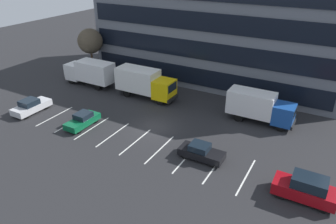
% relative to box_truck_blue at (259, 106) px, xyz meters
% --- Properties ---
extents(ground_plane, '(120.00, 120.00, 0.00)m').
position_rel_box_truck_blue_xyz_m(ground_plane, '(-9.36, -6.74, -1.89)').
color(ground_plane, '#262628').
extents(office_building, '(34.31, 13.00, 14.40)m').
position_rel_box_truck_blue_xyz_m(office_building, '(-9.36, 11.21, 5.31)').
color(office_building, slate).
rests_on(office_building, ground_plane).
extents(lot_markings, '(22.54, 5.40, 0.01)m').
position_rel_box_truck_blue_xyz_m(lot_markings, '(-9.36, -10.16, -1.89)').
color(lot_markings, silver).
rests_on(lot_markings, ground_plane).
extents(box_truck_blue, '(7.26, 2.40, 3.36)m').
position_rel_box_truck_blue_xyz_m(box_truck_blue, '(0.00, 0.00, 0.00)').
color(box_truck_blue, '#194799').
rests_on(box_truck_blue, ground_plane).
extents(box_truck_white, '(7.56, 2.50, 3.50)m').
position_rel_box_truck_blue_xyz_m(box_truck_white, '(-23.42, -0.73, 0.08)').
color(box_truck_white, white).
rests_on(box_truck_white, ground_plane).
extents(box_truck_yellow, '(7.93, 2.63, 3.68)m').
position_rel_box_truck_blue_xyz_m(box_truck_yellow, '(-14.50, -0.54, 0.18)').
color(box_truck_yellow, yellow).
rests_on(box_truck_yellow, ground_plane).
extents(suv_maroon, '(4.54, 1.93, 2.05)m').
position_rel_box_truck_blue_xyz_m(suv_maroon, '(6.43, -10.64, -0.90)').
color(suv_maroon, maroon).
rests_on(suv_maroon, ground_plane).
extents(sedan_black, '(4.10, 1.72, 1.47)m').
position_rel_box_truck_blue_xyz_m(sedan_black, '(-2.56, -9.60, -1.20)').
color(sedan_black, black).
rests_on(sedan_black, ground_plane).
extents(sedan_silver, '(1.89, 4.51, 1.62)m').
position_rel_box_truck_blue_xyz_m(sedan_silver, '(-23.71, -10.68, -1.13)').
color(sedan_silver, silver).
rests_on(sedan_silver, ground_plane).
extents(sedan_forest, '(1.70, 4.06, 1.45)m').
position_rel_box_truck_blue_xyz_m(sedan_forest, '(-16.17, -10.23, -1.21)').
color(sedan_forest, '#0C5933').
rests_on(sedan_forest, ground_plane).
extents(bare_tree, '(3.68, 3.68, 6.89)m').
position_rel_box_truck_blue_xyz_m(bare_tree, '(-26.36, 3.08, 3.14)').
color(bare_tree, '#473323').
rests_on(bare_tree, ground_plane).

